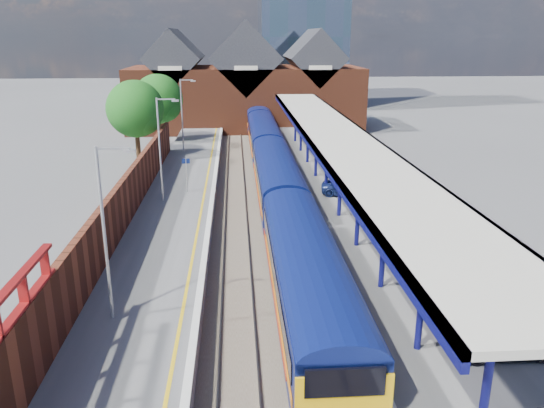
% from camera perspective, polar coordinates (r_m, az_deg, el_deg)
% --- Properties ---
extents(ground, '(240.00, 240.00, 0.00)m').
position_cam_1_polar(ground, '(44.94, -2.03, 2.35)').
color(ground, '#5B5B5E').
rests_on(ground, ground).
extents(ballast_bed, '(6.00, 76.00, 0.06)m').
position_cam_1_polar(ballast_bed, '(35.39, -1.45, -1.85)').
color(ballast_bed, '#473D33').
rests_on(ballast_bed, ground).
extents(rails, '(4.51, 76.00, 0.14)m').
position_cam_1_polar(rails, '(35.36, -1.45, -1.71)').
color(rails, slate).
rests_on(rails, ground).
extents(left_platform, '(5.00, 76.00, 1.00)m').
position_cam_1_polar(left_platform, '(35.44, -10.38, -1.31)').
color(left_platform, '#565659').
rests_on(left_platform, ground).
extents(right_platform, '(6.00, 76.00, 1.00)m').
position_cam_1_polar(right_platform, '(35.98, 8.13, -0.91)').
color(right_platform, '#565659').
rests_on(right_platform, ground).
extents(coping_left, '(0.30, 76.00, 0.05)m').
position_cam_1_polar(coping_left, '(35.08, -6.61, -0.43)').
color(coping_left, silver).
rests_on(coping_left, left_platform).
extents(coping_right, '(0.30, 76.00, 0.05)m').
position_cam_1_polar(coping_right, '(35.34, 3.65, -0.21)').
color(coping_right, silver).
rests_on(coping_right, right_platform).
extents(yellow_line, '(0.14, 76.00, 0.01)m').
position_cam_1_polar(yellow_line, '(35.12, -7.59, -0.48)').
color(yellow_line, yellow).
rests_on(yellow_line, left_platform).
extents(train, '(2.87, 65.90, 3.45)m').
position_cam_1_polar(train, '(46.41, -0.29, 5.54)').
color(train, '#0B1653').
rests_on(train, ground).
extents(canopy, '(4.50, 52.00, 4.48)m').
position_cam_1_polar(canopy, '(36.55, 7.03, 7.13)').
color(canopy, '#0F0F57').
rests_on(canopy, right_platform).
extents(lamp_post_b, '(1.48, 0.18, 7.00)m').
position_cam_1_polar(lamp_post_b, '(21.09, -17.31, -2.08)').
color(lamp_post_b, '#A5A8AA').
rests_on(lamp_post_b, left_platform).
extents(lamp_post_c, '(1.48, 0.18, 7.00)m').
position_cam_1_polar(lamp_post_c, '(36.33, -11.80, 6.41)').
color(lamp_post_c, '#A5A8AA').
rests_on(lamp_post_c, left_platform).
extents(lamp_post_d, '(1.48, 0.18, 7.00)m').
position_cam_1_polar(lamp_post_d, '(52.03, -9.53, 9.83)').
color(lamp_post_d, '#A5A8AA').
rests_on(lamp_post_d, left_platform).
extents(platform_sign, '(0.55, 0.08, 2.50)m').
position_cam_1_polar(platform_sign, '(38.60, -9.20, 3.70)').
color(platform_sign, '#A5A8AA').
rests_on(platform_sign, left_platform).
extents(brick_wall, '(0.35, 50.00, 3.86)m').
position_cam_1_polar(brick_wall, '(29.23, -16.97, -1.87)').
color(brick_wall, maroon).
rests_on(brick_wall, left_platform).
extents(station_building, '(30.00, 12.12, 13.78)m').
position_cam_1_polar(station_building, '(71.64, -2.89, 12.48)').
color(station_building, maroon).
rests_on(station_building, ground).
extents(tree_near, '(5.20, 5.20, 8.10)m').
position_cam_1_polar(tree_near, '(50.47, -14.34, 9.71)').
color(tree_near, '#382314').
rests_on(tree_near, ground).
extents(tree_far, '(5.20, 5.20, 8.10)m').
position_cam_1_polar(tree_far, '(58.15, -12.00, 10.84)').
color(tree_far, '#382314').
rests_on(tree_far, ground).
extents(parked_car_red, '(4.46, 2.75, 1.42)m').
position_cam_1_polar(parked_car_red, '(22.12, 23.69, -11.19)').
color(parked_car_red, maroon).
rests_on(parked_car_red, right_platform).
extents(parked_car_dark, '(4.12, 1.75, 1.18)m').
position_cam_1_polar(parked_car_dark, '(21.01, 23.55, -13.12)').
color(parked_car_dark, black).
rests_on(parked_car_dark, right_platform).
extents(parked_car_blue, '(4.31, 2.71, 1.11)m').
position_cam_1_polar(parked_car_blue, '(38.07, 8.35, 1.78)').
color(parked_car_blue, navy).
rests_on(parked_car_blue, right_platform).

